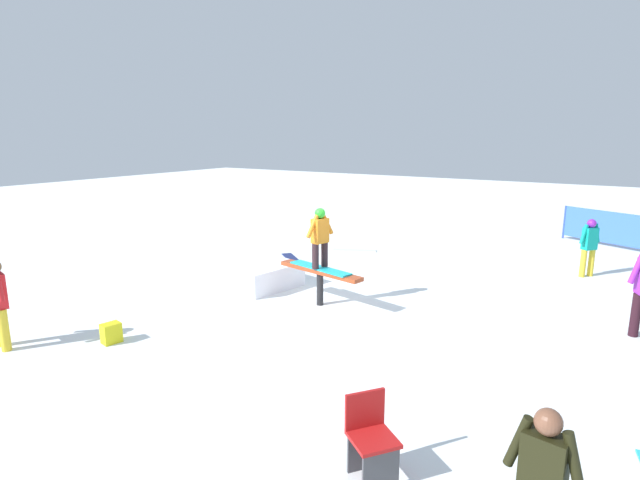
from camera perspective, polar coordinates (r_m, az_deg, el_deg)
ground_plane at (r=10.38m, az=0.00°, el=-7.40°), size 60.00×60.00×0.00m
rail_feature at (r=10.18m, az=0.00°, el=-4.00°), size 2.07×0.68×0.77m
snow_kicker_ramp at (r=11.76m, az=-7.42°, el=-3.77°), size 2.06×1.83×0.54m
main_rider_on_rail at (r=10.00m, az=0.00°, el=-0.02°), size 1.55×0.73×1.25m
bystander_teal at (r=13.82m, az=28.41°, el=-0.46°), size 0.45×0.52×1.44m
loose_snowboard_white at (r=15.01m, az=3.97°, el=-1.20°), size 1.30×0.80×0.02m
loose_snowboard_navy at (r=13.93m, az=-3.11°, el=-2.24°), size 1.32×1.16×0.02m
folding_chair at (r=5.49m, az=5.82°, el=-21.81°), size 0.62×0.62×0.88m
backpack_on_snow at (r=9.24m, az=-22.75°, el=-9.78°), size 0.28×0.34×0.34m
safety_fence at (r=17.55m, az=32.16°, el=0.85°), size 3.98×1.96×1.10m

